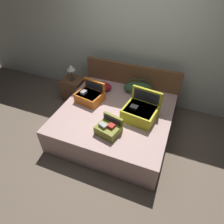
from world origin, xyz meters
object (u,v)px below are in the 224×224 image
object	(u,v)px
bed	(115,122)
nightstand	(74,89)
hard_case_large	(141,111)
pillow_near_headboard	(101,86)
hard_case_small	(109,128)
duffel_bag	(138,87)
table_lamp	(71,69)
hard_case_medium	(90,96)

from	to	relation	value
bed	nightstand	world-z (taller)	nightstand
hard_case_large	pillow_near_headboard	size ratio (longest dim) A/B	1.41
hard_case_small	pillow_near_headboard	world-z (taller)	hard_case_small
hard_case_small	nightstand	xyz separation A→B (m)	(-1.32, 1.16, -0.33)
duffel_bag	table_lamp	world-z (taller)	table_lamp
duffel_bag	bed	bearing A→B (deg)	-105.64
duffel_bag	pillow_near_headboard	xyz separation A→B (m)	(-0.69, -0.17, -0.04)
bed	hard_case_large	distance (m)	0.58
bed	duffel_bag	world-z (taller)	duffel_bag
bed	hard_case_medium	size ratio (longest dim) A/B	3.79
hard_case_medium	duffel_bag	xyz separation A→B (m)	(0.74, 0.57, 0.01)
hard_case_medium	hard_case_small	world-z (taller)	hard_case_medium
hard_case_medium	pillow_near_headboard	world-z (taller)	hard_case_medium
hard_case_small	duffel_bag	world-z (taller)	duffel_bag
pillow_near_headboard	table_lamp	xyz separation A→B (m)	(-0.74, 0.12, 0.18)
bed	table_lamp	size ratio (longest dim) A/B	5.80
hard_case_large	nightstand	size ratio (longest dim) A/B	1.16
bed	nightstand	size ratio (longest dim) A/B	3.83
hard_case_small	nightstand	bearing A→B (deg)	151.81
hard_case_medium	bed	bearing A→B (deg)	-3.93
duffel_bag	nightstand	size ratio (longest dim) A/B	1.21
hard_case_large	table_lamp	size ratio (longest dim) A/B	1.76
hard_case_medium	pillow_near_headboard	size ratio (longest dim) A/B	1.23
hard_case_large	nightstand	world-z (taller)	hard_case_large
bed	hard_case_large	size ratio (longest dim) A/B	3.30
bed	hard_case_small	xyz separation A→B (m)	(0.09, -0.50, 0.33)
hard_case_small	pillow_near_headboard	bearing A→B (deg)	132.40
nightstand	table_lamp	bearing A→B (deg)	0.00
bed	table_lamp	xyz separation A→B (m)	(-1.23, 0.66, 0.51)
pillow_near_headboard	table_lamp	distance (m)	0.77
hard_case_small	nightstand	size ratio (longest dim) A/B	0.80
hard_case_small	table_lamp	size ratio (longest dim) A/B	1.20
bed	pillow_near_headboard	xyz separation A→B (m)	(-0.49, 0.54, 0.32)
bed	hard_case_large	xyz separation A→B (m)	(0.44, 0.02, 0.37)
hard_case_large	hard_case_medium	xyz separation A→B (m)	(-0.99, 0.12, -0.02)
pillow_near_headboard	bed	bearing A→B (deg)	-47.52
hard_case_medium	table_lamp	size ratio (longest dim) A/B	1.53
bed	duffel_bag	distance (m)	0.82
hard_case_medium	pillow_near_headboard	bearing A→B (deg)	93.24
bed	nightstand	distance (m)	1.40
hard_case_medium	table_lamp	bearing A→B (deg)	153.22
bed	nightstand	xyz separation A→B (m)	(-1.23, 0.66, 0.01)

